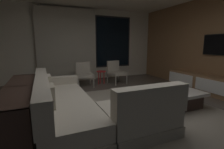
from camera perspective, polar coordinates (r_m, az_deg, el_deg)
floor at (r=3.32m, az=4.84°, el=-13.69°), size 9.20×9.20×0.00m
back_wall_with_window at (r=6.44m, az=-11.06°, el=10.12°), size 6.60×0.30×2.70m
area_rug at (r=3.41m, az=10.99°, el=-13.08°), size 3.20×3.80×0.01m
sectional_couch at (r=2.88m, az=-10.54°, el=-11.44°), size 1.98×2.50×0.82m
coffee_table at (r=3.96m, az=19.09°, el=-7.33°), size 1.16×1.16×0.36m
book_stack_on_coffee_table at (r=3.77m, az=18.88°, el=-4.86°), size 0.28×0.19×0.08m
accent_chair_near_window at (r=5.81m, az=1.26°, el=1.29°), size 0.64×0.66×0.78m
accent_chair_by_curtain at (r=5.48m, az=-9.73°, el=0.59°), size 0.57×0.59×0.78m
side_stool at (r=5.63m, az=-3.81°, el=0.36°), size 0.32×0.32×0.46m
media_console at (r=5.14m, az=33.04°, el=-3.69°), size 0.46×3.10×0.52m
mounted_tv at (r=5.28m, az=33.55°, el=8.65°), size 0.05×0.97×0.57m
console_table_behind_couch at (r=2.93m, az=-29.17°, el=-9.75°), size 0.40×2.10×0.74m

